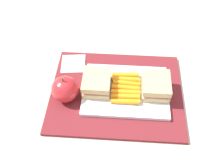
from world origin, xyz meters
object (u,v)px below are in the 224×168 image
object	(u,v)px
carrot_sticks_bundle	(126,88)
apple	(65,89)
sandwich_half_left	(156,86)
paper_napkin	(73,64)
food_tray	(126,90)
sandwich_half_right	(97,83)

from	to	relation	value
carrot_sticks_bundle	apple	distance (m)	0.16
carrot_sticks_bundle	apple	bearing A→B (deg)	9.70
sandwich_half_left	paper_napkin	bearing A→B (deg)	-21.04
paper_napkin	food_tray	bearing A→B (deg)	150.22
sandwich_half_right	apple	size ratio (longest dim) A/B	0.98
food_tray	apple	xyz separation A→B (m)	(0.16, 0.03, 0.03)
sandwich_half_right	carrot_sticks_bundle	distance (m)	0.08
sandwich_half_left	apple	xyz separation A→B (m)	(0.24, 0.03, 0.00)
food_tray	apple	size ratio (longest dim) A/B	2.82
carrot_sticks_bundle	apple	size ratio (longest dim) A/B	1.26
food_tray	carrot_sticks_bundle	xyz separation A→B (m)	(0.00, -0.00, 0.01)
food_tray	apple	distance (m)	0.16
apple	paper_napkin	size ratio (longest dim) A/B	1.16
sandwich_half_right	paper_napkin	size ratio (longest dim) A/B	1.14
apple	paper_napkin	world-z (taller)	apple
sandwich_half_right	sandwich_half_left	bearing A→B (deg)	180.00
carrot_sticks_bundle	apple	world-z (taller)	apple
sandwich_half_right	apple	xyz separation A→B (m)	(0.08, 0.03, 0.00)
food_tray	sandwich_half_right	bearing A→B (deg)	0.00
apple	paper_napkin	xyz separation A→B (m)	(0.00, -0.12, -0.03)
carrot_sticks_bundle	apple	xyz separation A→B (m)	(0.16, 0.03, 0.02)
food_tray	carrot_sticks_bundle	world-z (taller)	carrot_sticks_bundle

